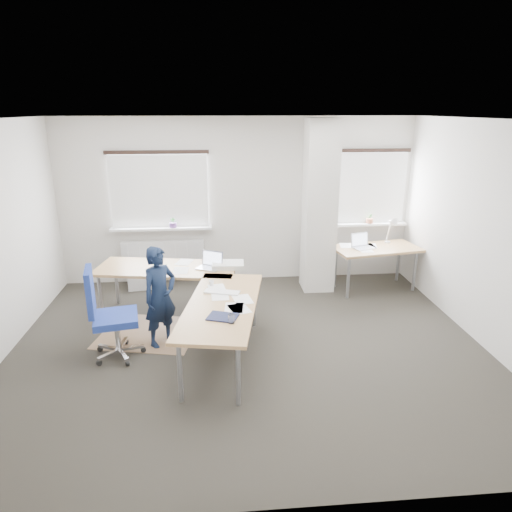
{
  "coord_description": "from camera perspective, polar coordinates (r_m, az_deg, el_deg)",
  "views": [
    {
      "loc": [
        -0.36,
        -5.19,
        2.92
      ],
      "look_at": [
        0.18,
        0.9,
        0.93
      ],
      "focal_mm": 32.0,
      "sensor_mm": 36.0,
      "label": 1
    }
  ],
  "objects": [
    {
      "name": "ground",
      "position": [
        5.96,
        -0.94,
        -11.3
      ],
      "size": [
        6.0,
        6.0,
        0.0
      ],
      "primitive_type": "plane",
      "color": "#2A2722",
      "rests_on": "ground"
    },
    {
      "name": "desk_side",
      "position": [
        7.79,
        14.8,
        0.74
      ],
      "size": [
        1.5,
        0.93,
        1.22
      ],
      "rotation": [
        0.0,
        0.0,
        0.17
      ],
      "color": "#9B6C42",
      "rests_on": "ground"
    },
    {
      "name": "room_shell",
      "position": [
        5.79,
        0.45,
        6.34
      ],
      "size": [
        6.04,
        5.04,
        2.82
      ],
      "color": "beige",
      "rests_on": "ground"
    },
    {
      "name": "white_crate",
      "position": [
        8.01,
        -13.84,
        -2.68
      ],
      "size": [
        0.58,
        0.45,
        0.32
      ],
      "primitive_type": "cube",
      "rotation": [
        0.0,
        0.0,
        0.16
      ],
      "color": "white",
      "rests_on": "ground"
    },
    {
      "name": "task_chair",
      "position": [
        5.86,
        -17.39,
        -9.14
      ],
      "size": [
        0.64,
        0.63,
        1.16
      ],
      "rotation": [
        0.0,
        0.0,
        0.19
      ],
      "color": "navy",
      "rests_on": "ground"
    },
    {
      "name": "floor_mat",
      "position": [
        6.46,
        -13.2,
        -9.31
      ],
      "size": [
        1.46,
        1.31,
        0.01
      ],
      "primitive_type": "cube",
      "rotation": [
        0.0,
        0.0,
        -0.21
      ],
      "color": "#846548",
      "rests_on": "ground"
    },
    {
      "name": "person",
      "position": [
        5.89,
        -11.9,
        -5.0
      ],
      "size": [
        0.56,
        0.55,
        1.31
      ],
      "primitive_type": "imported",
      "rotation": [
        0.0,
        0.0,
        0.74
      ],
      "color": "#101B31",
      "rests_on": "ground"
    },
    {
      "name": "desk_main",
      "position": [
        6.06,
        -7.6,
        -3.7
      ],
      "size": [
        2.4,
        2.98,
        0.96
      ],
      "rotation": [
        0.0,
        0.0,
        -0.17
      ],
      "color": "#9B6C42",
      "rests_on": "ground"
    }
  ]
}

